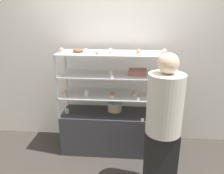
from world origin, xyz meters
The scene contains 29 objects.
ground_plane centered at (0.00, 0.00, 0.00)m, with size 20.00×20.00×0.00m, color #38332D.
back_wall centered at (0.00, 0.39, 1.30)m, with size 8.00×0.05×2.60m.
display_base centered at (0.00, 0.00, 0.29)m, with size 1.40×0.49×0.58m.
display_riser_lower centered at (0.00, 0.00, 0.85)m, with size 1.40×0.49×0.28m.
display_riser_middle centered at (0.00, 0.00, 1.13)m, with size 1.40×0.49×0.28m.
display_riser_upper centered at (0.00, 0.00, 1.42)m, with size 1.40×0.49×0.28m.
layer_cake_centerpiece centered at (0.03, 0.07, 0.65)m, with size 0.20×0.20×0.13m.
sheet_cake_frosted centered at (0.34, 0.00, 1.18)m, with size 0.23×0.18×0.07m.
cupcake_0 centered at (-0.63, -0.06, 0.62)m, with size 0.06×0.06×0.07m.
cupcake_1 centered at (0.65, -0.11, 0.62)m, with size 0.06×0.06×0.07m.
price_tag_0 centered at (0.42, -0.22, 0.60)m, with size 0.04×0.00×0.04m.
cupcake_2 centered at (-0.63, -0.11, 0.90)m, with size 0.06×0.06×0.08m.
cupcake_3 centered at (-0.33, -0.09, 0.90)m, with size 0.06×0.06×0.08m.
cupcake_4 centered at (0.01, -0.12, 0.90)m, with size 0.06×0.06×0.08m.
cupcake_5 centered at (0.31, -0.05, 0.90)m, with size 0.06×0.06×0.08m.
cupcake_6 centered at (0.65, -0.05, 0.90)m, with size 0.06×0.06×0.08m.
price_tag_1 centered at (0.35, -0.22, 0.89)m, with size 0.04×0.00×0.04m.
cupcake_7 centered at (-0.65, -0.12, 1.18)m, with size 0.05×0.05×0.06m.
cupcake_8 centered at (0.00, -0.06, 1.18)m, with size 0.05×0.05×0.06m.
cupcake_9 centered at (0.64, -0.04, 1.18)m, with size 0.05×0.05×0.06m.
price_tag_2 centered at (0.02, -0.22, 1.17)m, with size 0.04×0.00×0.04m.
cupcake_10 centered at (-0.64, -0.08, 1.47)m, with size 0.05×0.05×0.07m.
cupcake_11 centered at (-0.31, -0.11, 1.47)m, with size 0.05×0.05×0.07m.
cupcake_12 centered at (-0.01, -0.06, 1.47)m, with size 0.05×0.05×0.07m.
cupcake_13 centered at (0.34, -0.09, 1.47)m, with size 0.05×0.05×0.07m.
cupcake_14 centered at (0.66, -0.06, 1.47)m, with size 0.05×0.05×0.07m.
price_tag_3 centered at (-0.16, -0.22, 1.46)m, with size 0.04×0.00×0.04m.
donut_glazed centered at (-0.44, 0.00, 1.46)m, with size 0.14×0.14×0.04m.
customer_figure centered at (0.59, -0.73, 0.84)m, with size 0.37×0.37×1.57m.
Camera 1 is at (0.22, -2.79, 1.92)m, focal length 35.00 mm.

